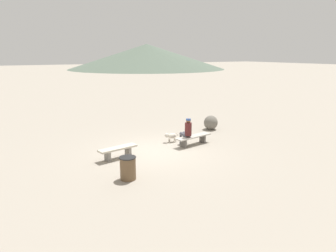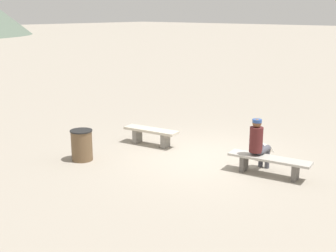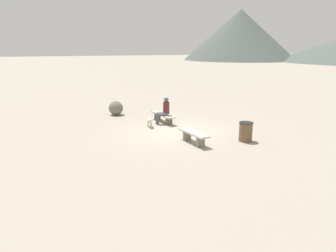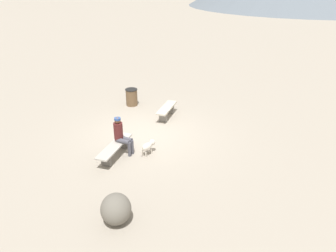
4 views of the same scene
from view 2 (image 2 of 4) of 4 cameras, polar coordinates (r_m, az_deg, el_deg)
The scene contains 6 objects.
ground at distance 11.27m, azimuth 4.66°, elevation -4.24°, with size 210.00×210.00×0.06m, color #9E9384.
bench_left at distance 12.19m, azimuth -2.20°, elevation -0.96°, with size 1.63×0.69×0.46m.
bench_right at distance 10.22m, azimuth 12.91°, elevation -4.52°, with size 1.90×0.75×0.42m.
seated_person at distance 10.29m, azimuth 11.54°, elevation -2.04°, with size 0.34×0.66×1.27m.
dog at distance 11.25m, azimuth 12.01°, elevation -2.75°, with size 0.68×0.31×0.46m.
trash_bin at distance 11.15m, azimuth -11.04°, elevation -2.43°, with size 0.55×0.55×0.77m.
Camera 2 is at (6.34, -8.58, 3.60)m, focal length 47.31 mm.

